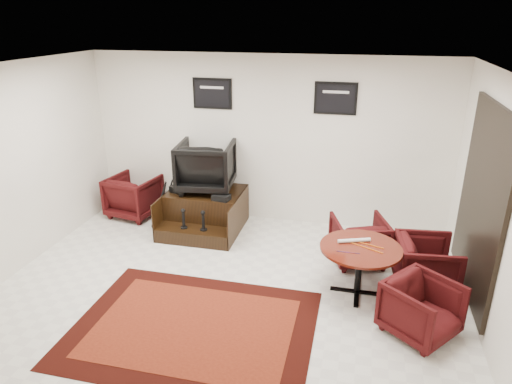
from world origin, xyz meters
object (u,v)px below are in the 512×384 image
armchair_side (134,194)px  table_chair_window (427,262)px  table_chair_back (359,238)px  shine_podium (205,211)px  table_chair_corner (422,306)px  shine_chair (206,164)px  meeting_table (360,253)px

armchair_side → table_chair_window: size_ratio=1.06×
armchair_side → table_chair_back: bearing=178.7°
shine_podium → table_chair_corner: 3.84m
armchair_side → shine_chair: bearing=-172.8°
armchair_side → meeting_table: (3.93, -1.59, 0.18)m
table_chair_back → table_chair_corner: size_ratio=1.04×
shine_podium → armchair_side: size_ratio=1.57×
table_chair_back → shine_podium: bearing=-30.6°
table_chair_window → meeting_table: bearing=105.4°
shine_chair → table_chair_corner: size_ratio=1.26×
meeting_table → table_chair_corner: 0.99m
shine_podium → shine_chair: bearing=90.0°
shine_chair → table_chair_window: size_ratio=1.19×
shine_chair → table_chair_corner: (3.24, -2.19, -0.73)m
shine_chair → table_chair_back: bearing=157.9°
shine_podium → table_chair_back: bearing=-12.6°
meeting_table → table_chair_back: size_ratio=1.36×
armchair_side → meeting_table: armchair_side is taller
shine_chair → table_chair_back: 2.71m
armchair_side → table_chair_corner: armchair_side is taller
table_chair_back → armchair_side: bearing=-29.0°
table_chair_corner → table_chair_window: bearing=30.5°
shine_podium → meeting_table: (2.54, -1.39, 0.29)m
armchair_side → table_chair_corner: size_ratio=1.12×
armchair_side → table_chair_back: size_ratio=1.08×
table_chair_back → table_chair_corner: 1.66m
shine_chair → meeting_table: size_ratio=0.89×
table_chair_window → table_chair_corner: 1.01m
shine_podium → table_chair_corner: bearing=-32.5°
meeting_table → armchair_side: bearing=158.0°
shine_chair → armchair_side: shine_chair is taller
armchair_side → table_chair_window: 4.95m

